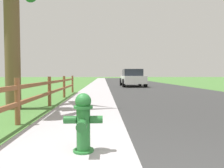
{
  "coord_description": "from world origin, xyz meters",
  "views": [
    {
      "loc": [
        -0.45,
        -1.46,
        1.08
      ],
      "look_at": [
        0.05,
        10.58,
        0.53
      ],
      "focal_mm": 33.76,
      "sensor_mm": 36.0,
      "label": 1
    }
  ],
  "objects": [
    {
      "name": "rail_fence",
      "position": [
        -2.26,
        5.69,
        0.59
      ],
      "size": [
        0.11,
        10.75,
        1.0
      ],
      "color": "brown",
      "rests_on": "ground"
    },
    {
      "name": "grass_verge",
      "position": [
        -4.5,
        27.0,
        0.01
      ],
      "size": [
        5.0,
        66.0,
        0.0
      ],
      "primitive_type": "cube",
      "color": "#457534",
      "rests_on": "ground"
    },
    {
      "name": "parked_suv_white",
      "position": [
        2.18,
        17.47,
        0.79
      ],
      "size": [
        2.08,
        4.54,
        1.55
      ],
      "color": "white",
      "rests_on": "ground"
    },
    {
      "name": "fire_hydrant",
      "position": [
        -0.73,
        1.42,
        0.43
      ],
      "size": [
        0.54,
        0.45,
        0.82
      ],
      "color": "#287233",
      "rests_on": "ground"
    },
    {
      "name": "ground_plane",
      "position": [
        0.0,
        25.0,
        0.0
      ],
      "size": [
        120.0,
        120.0,
        0.0
      ],
      "primitive_type": "plane",
      "color": "#457534"
    },
    {
      "name": "road_asphalt",
      "position": [
        3.5,
        27.0,
        0.0
      ],
      "size": [
        7.0,
        66.0,
        0.01
      ],
      "primitive_type": "cube",
      "color": "#313131",
      "rests_on": "ground"
    },
    {
      "name": "curb_concrete",
      "position": [
        -3.0,
        27.0,
        0.0
      ],
      "size": [
        6.0,
        66.0,
        0.01
      ],
      "primitive_type": "cube",
      "color": "#A49FA3",
      "rests_on": "ground"
    }
  ]
}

